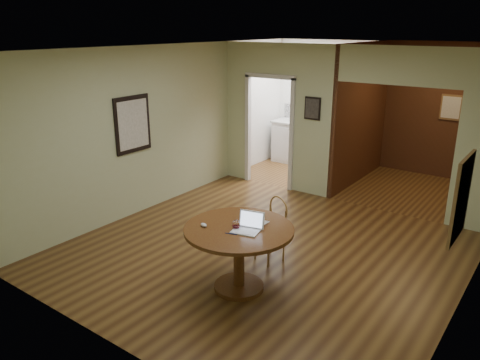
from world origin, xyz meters
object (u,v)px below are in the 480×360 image
Objects in this scene: chair at (273,225)px; closed_laptop at (254,222)px; dining_table at (239,244)px; open_laptop at (248,225)px.

closed_laptop is at bearing -61.22° from chair.
chair is 2.89× the size of closed_laptop.
closed_laptop reaches higher than dining_table.
closed_laptop is at bearing 94.11° from open_laptop.
chair is at bearing 102.03° from closed_laptop.
dining_table is 4.15× the size of closed_laptop.
dining_table is at bearing -68.45° from chair.
open_laptop reaches higher than chair.
open_laptop is 0.21m from closed_laptop.
chair is 0.74m from closed_laptop.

